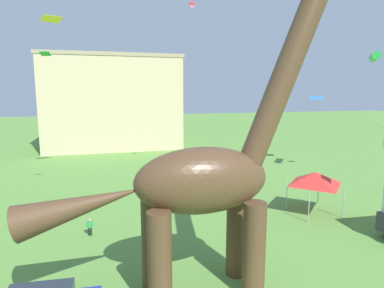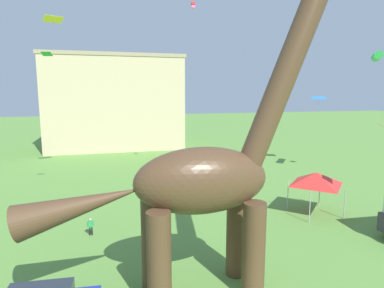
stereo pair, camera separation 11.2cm
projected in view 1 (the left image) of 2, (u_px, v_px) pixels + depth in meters
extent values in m
cylinder|color=#513823|center=(237.00, 232.00, 15.35)|extent=(0.95, 0.95, 4.12)
cylinder|color=#513823|center=(254.00, 250.00, 13.61)|extent=(0.95, 0.95, 4.12)
cylinder|color=#513823|center=(152.00, 243.00, 14.31)|extent=(0.95, 0.95, 4.12)
cylinder|color=#513823|center=(160.00, 263.00, 12.57)|extent=(0.95, 0.95, 4.12)
ellipsoid|color=#513823|center=(202.00, 180.00, 13.51)|extent=(5.64, 2.43, 2.77)
cylinder|color=#513823|center=(286.00, 71.00, 13.78)|extent=(4.05, 1.04, 8.03)
cone|color=#513823|center=(82.00, 206.00, 12.36)|extent=(4.95, 1.39, 2.35)
cylinder|color=black|center=(89.00, 231.00, 19.76)|extent=(0.09, 0.09, 0.52)
cylinder|color=black|center=(91.00, 231.00, 19.79)|extent=(0.09, 0.09, 0.52)
cube|color=green|center=(90.00, 224.00, 19.71)|extent=(0.28, 0.17, 0.37)
sphere|color=tan|center=(90.00, 220.00, 19.67)|extent=(0.16, 0.16, 0.16)
cylinder|color=green|center=(87.00, 224.00, 19.66)|extent=(0.07, 0.07, 0.35)
cylinder|color=green|center=(93.00, 224.00, 19.75)|extent=(0.07, 0.07, 0.35)
cylinder|color=#B2B2B7|center=(318.00, 192.00, 24.96)|extent=(0.06, 0.06, 2.10)
cylinder|color=#B2B2B7|center=(343.00, 203.00, 22.39)|extent=(0.06, 0.06, 2.10)
cylinder|color=#B2B2B7|center=(287.00, 195.00, 24.25)|extent=(0.06, 0.06, 2.10)
cylinder|color=#B2B2B7|center=(309.00, 207.00, 21.68)|extent=(0.06, 0.06, 2.10)
pyramid|color=red|center=(315.00, 178.00, 23.09)|extent=(3.15, 3.15, 0.90)
cylinder|color=black|center=(384.00, 140.00, 19.24)|extent=(0.01, 0.01, 1.08)
cube|color=yellow|center=(51.00, 19.00, 28.82)|extent=(1.93, 1.70, 0.37)
cylinder|color=purple|center=(52.00, 31.00, 28.98)|extent=(0.01, 0.01, 1.61)
cube|color=#287AE5|center=(317.00, 98.00, 37.70)|extent=(1.92, 1.77, 0.31)
cylinder|color=green|center=(316.00, 107.00, 37.85)|extent=(0.01, 0.01, 1.55)
cylinder|color=green|center=(375.00, 57.00, 30.08)|extent=(2.20, 2.53, 0.74)
cube|color=red|center=(192.00, 4.00, 30.29)|extent=(0.41, 0.41, 0.29)
cube|color=pink|center=(192.00, 6.00, 30.33)|extent=(0.41, 0.41, 0.29)
cube|color=green|center=(45.00, 54.00, 23.69)|extent=(0.83, 0.67, 0.27)
cube|color=#CCB78E|center=(113.00, 104.00, 50.20)|extent=(19.79, 9.44, 13.46)
cube|color=tan|center=(111.00, 57.00, 49.12)|extent=(20.19, 9.63, 0.50)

